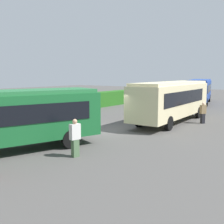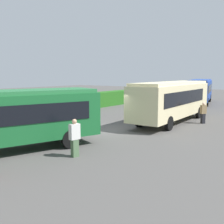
{
  "view_description": "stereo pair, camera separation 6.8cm",
  "coord_description": "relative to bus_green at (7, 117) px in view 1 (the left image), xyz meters",
  "views": [
    {
      "loc": [
        -15.17,
        -11.23,
        3.86
      ],
      "look_at": [
        -0.68,
        -0.45,
        1.36
      ],
      "focal_mm": 44.21,
      "sensor_mm": 36.0,
      "label": 1
    },
    {
      "loc": [
        -15.13,
        -11.29,
        3.86
      ],
      "look_at": [
        -0.68,
        -0.45,
        1.36
      ],
      "focal_mm": 44.21,
      "sensor_mm": 36.0,
      "label": 2
    }
  ],
  "objects": [
    {
      "name": "ground_plane",
      "position": [
        7.54,
        -0.89,
        -1.77
      ],
      "size": [
        111.71,
        111.71,
        0.0
      ],
      "primitive_type": "plane",
      "color": "#514F4C"
    },
    {
      "name": "bus_cream",
      "position": [
        12.86,
        -2.85,
        0.09
      ],
      "size": [
        10.7,
        2.9,
        3.23
      ],
      "rotation": [
        0.0,
        0.0,
        0.04
      ],
      "color": "beige",
      "rests_on": "ground_plane"
    },
    {
      "name": "bus_blue",
      "position": [
        28.09,
        0.21,
        0.04
      ],
      "size": [
        10.05,
        4.78,
        3.13
      ],
      "rotation": [
        0.0,
        0.0,
        0.25
      ],
      "color": "navy",
      "rests_on": "ground_plane"
    },
    {
      "name": "person_far",
      "position": [
        13.73,
        -5.1,
        -0.9
      ],
      "size": [
        0.52,
        0.46,
        1.67
      ],
      "rotation": [
        0.0,
        0.0,
        4.14
      ],
      "color": "black",
      "rests_on": "ground_plane"
    },
    {
      "name": "person_right",
      "position": [
        1.39,
        -3.27,
        -0.83
      ],
      "size": [
        0.53,
        0.35,
        1.8
      ],
      "rotation": [
        0.0,
        0.0,
        1.37
      ],
      "color": "#4C6B47",
      "rests_on": "ground_plane"
    },
    {
      "name": "hedge_row",
      "position": [
        7.54,
        8.56,
        -0.92
      ],
      "size": [
        67.86,
        1.73,
        1.69
      ],
      "primitive_type": "cube",
      "color": "#26631C",
      "rests_on": "ground_plane"
    },
    {
      "name": "bus_green",
      "position": [
        0.0,
        0.0,
        0.0
      ],
      "size": [
        9.58,
        5.42,
        3.05
      ],
      "rotation": [
        0.0,
        0.0,
        2.8
      ],
      "color": "#19602D",
      "rests_on": "ground_plane"
    }
  ]
}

